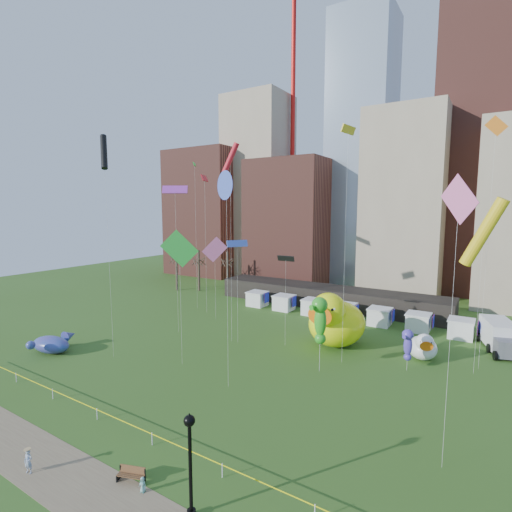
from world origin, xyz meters
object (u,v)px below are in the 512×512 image
Objects in this scene: whale_inflatable at (52,344)px; toddler at (143,485)px; lamppost at (190,454)px; big_duck at (335,321)px; park_bench at (132,474)px; seahorse_green at (320,317)px; seahorse_purple at (408,342)px; woman at (28,462)px; small_duck at (423,347)px; box_truck at (500,336)px.

toddler is (25.45, -9.50, -0.50)m from whale_inflatable.
whale_inflatable is at bearing 162.17° from lamppost.
toddler is at bearing -29.60° from whale_inflatable.
whale_inflatable is at bearing -140.57° from big_duck.
toddler is (1.26, -0.27, -0.00)m from park_bench.
seahorse_green is 8.35× the size of toddler.
woman is at bearing -106.31° from seahorse_purple.
small_duck is at bearing 76.98° from lamppost.
park_bench is 41.31m from box_truck.
small_duck is 0.59× the size of seahorse_green.
small_duck is at bearing 48.49° from park_bench.
small_duck is 2.98× the size of woman.
seahorse_green is at bearing -148.62° from box_truck.
woman is at bearing -165.24° from lamppost.
seahorse_green reaches higher than small_duck.
small_duck is 0.56× the size of box_truck.
big_duck is 31.84m from woman.
small_duck is at bearing -147.42° from box_truck.
lamppost reaches higher than park_bench.
seahorse_purple reaches higher than whale_inflatable.
toddler is at bearing -87.60° from big_duck.
big_duck is at bearing -167.02° from box_truck.
seahorse_purple is at bearing 76.91° from lamppost.
small_duck is at bearing 11.23° from big_duck.
seahorse_green is (-8.21, -8.62, 4.15)m from small_duck.
seahorse_purple is (8.55, -2.66, -0.16)m from big_duck.
park_bench is (-2.08, -27.87, -2.62)m from big_duck.
seahorse_purple is 0.69× the size of whale_inflatable.
seahorse_green is 22.77m from box_truck.
whale_inflatable reaches higher than woman.
big_duck is 1.44× the size of whale_inflatable.
box_truck is (42.63, 27.72, 0.67)m from whale_inflatable.
lamppost reaches higher than woman.
big_duck is at bearing 56.62° from woman.
lamppost reaches higher than box_truck.
small_duck is at bearing 19.94° from whale_inflatable.
box_truck reaches higher than whale_inflatable.
box_truck is at bearing 23.91° from whale_inflatable.
seahorse_green is 5.06× the size of woman.
lamppost is (-5.88, -25.29, 0.60)m from seahorse_purple.
seahorse_purple is 0.74× the size of lamppost.
woman is at bearing -92.23° from seahorse_green.
park_bench is at bearing -98.73° from seahorse_purple.
park_bench is at bearing -79.89° from seahorse_green.
box_truck is at bearing 39.72° from woman.
small_duck is 4.20m from seahorse_purple.
box_truck is (15.16, 16.52, -3.94)m from seahorse_green.
seahorse_purple is at bearing 40.68° from woman.
big_duck is 1.12× the size of box_truck.
box_truck is 5.36× the size of woman.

